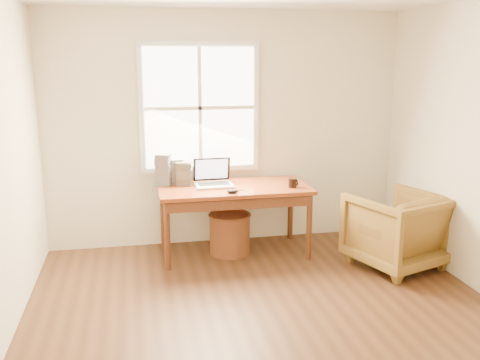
{
  "coord_description": "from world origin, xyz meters",
  "views": [
    {
      "loc": [
        -1.03,
        -3.63,
        2.1
      ],
      "look_at": [
        0.04,
        1.65,
        0.85
      ],
      "focal_mm": 40.0,
      "sensor_mm": 36.0,
      "label": 1
    }
  ],
  "objects_px": {
    "cd_stack_a": "(177,171)",
    "laptop": "(214,171)",
    "wicker_stool": "(230,234)",
    "desk": "(234,188)",
    "coffee_mug": "(292,183)",
    "armchair": "(396,230)"
  },
  "relations": [
    {
      "from": "armchair",
      "to": "cd_stack_a",
      "type": "distance_m",
      "value": 2.38
    },
    {
      "from": "armchair",
      "to": "desk",
      "type": "bearing_deg",
      "value": -43.15
    },
    {
      "from": "armchair",
      "to": "laptop",
      "type": "height_order",
      "value": "laptop"
    },
    {
      "from": "armchair",
      "to": "cd_stack_a",
      "type": "relative_size",
      "value": 3.1
    },
    {
      "from": "laptop",
      "to": "cd_stack_a",
      "type": "relative_size",
      "value": 1.71
    },
    {
      "from": "coffee_mug",
      "to": "cd_stack_a",
      "type": "bearing_deg",
      "value": 167.76
    },
    {
      "from": "armchair",
      "to": "wicker_stool",
      "type": "xyz_separation_m",
      "value": [
        -1.59,
        0.69,
        -0.17
      ]
    },
    {
      "from": "desk",
      "to": "coffee_mug",
      "type": "xyz_separation_m",
      "value": [
        0.6,
        -0.17,
        0.07
      ]
    },
    {
      "from": "armchair",
      "to": "cd_stack_a",
      "type": "height_order",
      "value": "cd_stack_a"
    },
    {
      "from": "coffee_mug",
      "to": "cd_stack_a",
      "type": "relative_size",
      "value": 0.36
    },
    {
      "from": "coffee_mug",
      "to": "cd_stack_a",
      "type": "height_order",
      "value": "cd_stack_a"
    },
    {
      "from": "laptop",
      "to": "cd_stack_a",
      "type": "height_order",
      "value": "laptop"
    },
    {
      "from": "armchair",
      "to": "coffee_mug",
      "type": "distance_m",
      "value": 1.16
    },
    {
      "from": "cd_stack_a",
      "to": "laptop",
      "type": "bearing_deg",
      "value": -31.28
    },
    {
      "from": "wicker_stool",
      "to": "laptop",
      "type": "xyz_separation_m",
      "value": [
        -0.16,
        0.03,
        0.7
      ]
    },
    {
      "from": "laptop",
      "to": "wicker_stool",
      "type": "bearing_deg",
      "value": -11.14
    },
    {
      "from": "desk",
      "to": "cd_stack_a",
      "type": "height_order",
      "value": "cd_stack_a"
    },
    {
      "from": "armchair",
      "to": "cd_stack_a",
      "type": "bearing_deg",
      "value": -43.15
    },
    {
      "from": "cd_stack_a",
      "to": "desk",
      "type": "bearing_deg",
      "value": -23.84
    },
    {
      "from": "desk",
      "to": "coffee_mug",
      "type": "bearing_deg",
      "value": -16.04
    },
    {
      "from": "laptop",
      "to": "coffee_mug",
      "type": "relative_size",
      "value": 4.8
    },
    {
      "from": "laptop",
      "to": "desk",
      "type": "bearing_deg",
      "value": -9.0
    }
  ]
}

